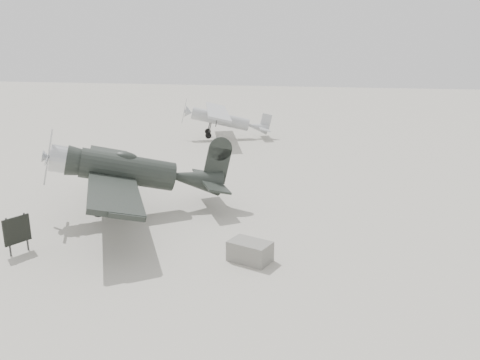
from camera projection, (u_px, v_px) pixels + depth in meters
The scene contains 5 objects.
ground at pixel (220, 225), 19.20m from camera, with size 160.00×160.00×0.00m, color gray.
lowwing_monoplane at pixel (137, 172), 20.24m from camera, with size 8.66×10.33×3.53m.
highwing_monoplane at pixel (224, 117), 37.86m from camera, with size 7.16×9.92×2.83m.
equipment_block at pixel (250, 251), 15.85m from camera, with size 1.40×0.87×0.70m, color slate.
sign_board at pixel (17, 231), 16.35m from camera, with size 0.43×0.92×1.40m.
Camera 1 is at (5.03, -17.32, 6.88)m, focal length 35.00 mm.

